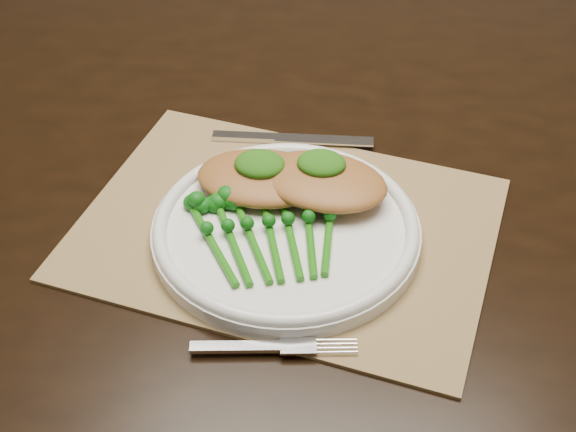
% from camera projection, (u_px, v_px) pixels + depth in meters
% --- Properties ---
extents(dining_table, '(1.69, 1.06, 0.75)m').
position_uv_depth(dining_table, '(309.00, 334.00, 1.23)').
color(dining_table, black).
rests_on(dining_table, ground).
extents(placemat, '(0.48, 0.38, 0.00)m').
position_uv_depth(placemat, '(286.00, 228.00, 0.86)').
color(placemat, olive).
rests_on(placemat, dining_table).
extents(dinner_plate, '(0.28, 0.28, 0.03)m').
position_uv_depth(dinner_plate, '(286.00, 229.00, 0.84)').
color(dinner_plate, silver).
rests_on(dinner_plate, placemat).
extents(knife, '(0.20, 0.04, 0.01)m').
position_uv_depth(knife, '(277.00, 138.00, 0.97)').
color(knife, silver).
rests_on(knife, placemat).
extents(fork, '(0.15, 0.04, 0.00)m').
position_uv_depth(fork, '(285.00, 347.00, 0.73)').
color(fork, silver).
rests_on(fork, placemat).
extents(chicken_fillet_left, '(0.14, 0.10, 0.03)m').
position_uv_depth(chicken_fillet_left, '(261.00, 178.00, 0.87)').
color(chicken_fillet_left, '#9C622D').
rests_on(chicken_fillet_left, dinner_plate).
extents(chicken_fillet_right, '(0.16, 0.12, 0.03)m').
position_uv_depth(chicken_fillet_right, '(323.00, 181.00, 0.86)').
color(chicken_fillet_right, '#9C622D').
rests_on(chicken_fillet_right, dinner_plate).
extents(pesto_dollop_left, '(0.06, 0.05, 0.02)m').
position_uv_depth(pesto_dollop_left, '(260.00, 164.00, 0.86)').
color(pesto_dollop_left, '#154509').
rests_on(pesto_dollop_left, chicken_fillet_left).
extents(pesto_dollop_right, '(0.05, 0.04, 0.02)m').
position_uv_depth(pesto_dollop_right, '(321.00, 163.00, 0.86)').
color(pesto_dollop_right, '#154509').
rests_on(pesto_dollop_right, chicken_fillet_right).
extents(broccolini_bundle, '(0.18, 0.20, 0.04)m').
position_uv_depth(broccolini_bundle, '(272.00, 239.00, 0.81)').
color(broccolini_bundle, '#19630D').
rests_on(broccolini_bundle, dinner_plate).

